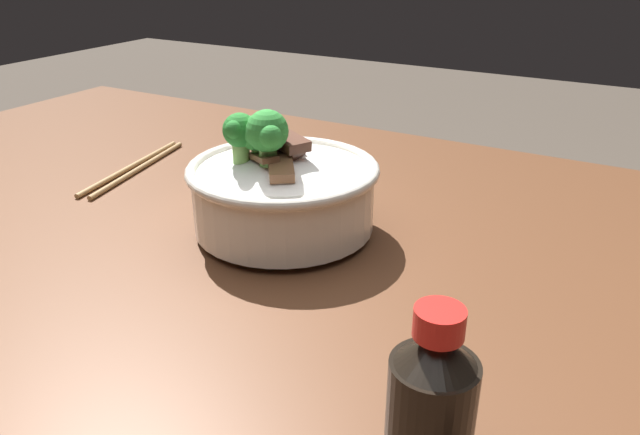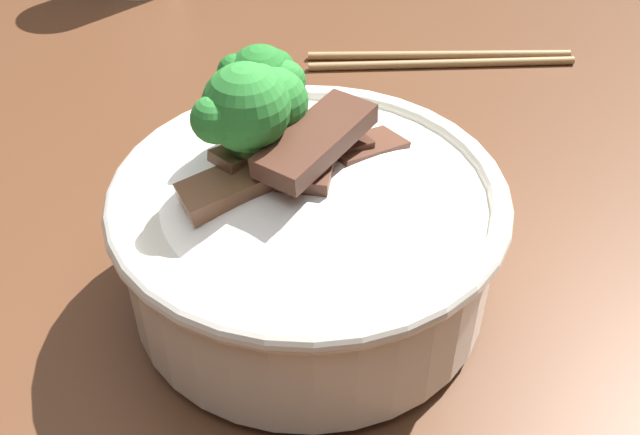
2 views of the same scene
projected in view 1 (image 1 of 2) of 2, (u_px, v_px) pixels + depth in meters
name	position (u px, v px, depth m)	size (l,w,h in m)	color
dining_table	(189.00, 350.00, 0.70)	(1.37, 1.05, 0.80)	#56331E
rice_bowl	(282.00, 187.00, 0.67)	(0.21, 0.21, 0.15)	silver
chopsticks_pair	(135.00, 168.00, 0.88)	(0.07, 0.23, 0.01)	#9E7A4C
soy_sauce_bottle	(432.00, 401.00, 0.37)	(0.06, 0.06, 0.12)	black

